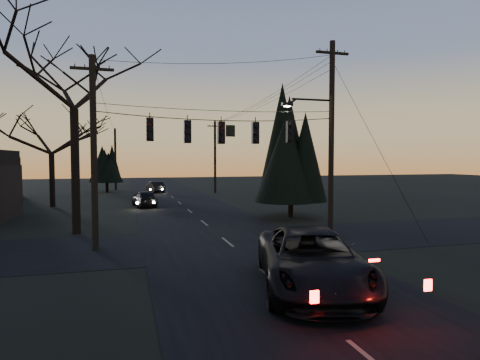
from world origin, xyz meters
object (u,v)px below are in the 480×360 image
object	(u,v)px
utility_pole_far_r	(215,193)
sedan_oncoming_b	(155,187)
utility_pole_right	(330,236)
suv_near	(311,260)
bare_tree_left	(73,58)
utility_pole_far_l	(116,190)
utility_pole_left	(96,250)
evergreen_right	(291,147)
sedan_oncoming_a	(145,198)

from	to	relation	value
utility_pole_far_r	sedan_oncoming_b	xyz separation A→B (m)	(-6.86, 2.33, 0.65)
utility_pole_right	sedan_oncoming_b	xyz separation A→B (m)	(-6.86, 30.33, 0.65)
utility_pole_far_r	suv_near	distance (m)	35.75
utility_pole_right	sedan_oncoming_b	distance (m)	31.10
utility_pole_far_r	suv_near	size ratio (longest dim) A/B	1.32
bare_tree_left	utility_pole_right	bearing A→B (deg)	-18.98
utility_pole_far_l	utility_pole_right	bearing A→B (deg)	-72.28
utility_pole_left	suv_near	xyz separation A→B (m)	(6.80, -7.43, 0.90)
bare_tree_left	utility_pole_far_l	bearing A→B (deg)	87.71
utility_pole_right	evergreen_right	xyz separation A→B (m)	(0.76, 7.01, 4.87)
utility_pole_right	bare_tree_left	world-z (taller)	bare_tree_left
utility_pole_right	bare_tree_left	distance (m)	16.42
utility_pole_left	sedan_oncoming_b	size ratio (longest dim) A/B	2.14
utility_pole_far_r	evergreen_right	bearing A→B (deg)	-87.92
utility_pole_far_l	bare_tree_left	size ratio (longest dim) A/B	0.60
bare_tree_left	sedan_oncoming_a	size ratio (longest dim) A/B	3.27
sedan_oncoming_b	utility_pole_far_r	bearing A→B (deg)	149.39
sedan_oncoming_b	utility_pole_left	bearing A→B (deg)	69.47
bare_tree_left	suv_near	xyz separation A→B (m)	(8.07, -11.82, -8.44)
utility_pole_far_l	suv_near	bearing A→B (deg)	-81.10
utility_pole_right	utility_pole_far_r	distance (m)	28.00
utility_pole_right	sedan_oncoming_b	size ratio (longest dim) A/B	2.52
suv_near	sedan_oncoming_b	world-z (taller)	suv_near
suv_near	sedan_oncoming_b	size ratio (longest dim) A/B	1.63
utility_pole_far_r	evergreen_right	world-z (taller)	evergreen_right
utility_pole_far_l	sedan_oncoming_a	bearing A→B (deg)	-82.04
utility_pole_far_l	suv_near	distance (m)	43.97
utility_pole_far_r	bare_tree_left	size ratio (longest dim) A/B	0.64
utility_pole_right	sedan_oncoming_a	world-z (taller)	utility_pole_right
bare_tree_left	suv_near	size ratio (longest dim) A/B	2.07
utility_pole_right	utility_pole_far_l	world-z (taller)	utility_pole_right
utility_pole_left	evergreen_right	xyz separation A→B (m)	(12.26, 7.01, 4.87)
evergreen_right	sedan_oncoming_b	size ratio (longest dim) A/B	2.15
utility_pole_left	utility_pole_far_r	bearing A→B (deg)	67.67
bare_tree_left	sedan_oncoming_b	world-z (taller)	bare_tree_left
utility_pole_left	suv_near	size ratio (longest dim) A/B	1.32
utility_pole_right	evergreen_right	world-z (taller)	evergreen_right
utility_pole_far_r	sedan_oncoming_a	world-z (taller)	utility_pole_far_r
utility_pole_left	utility_pole_far_r	world-z (taller)	same
utility_pole_right	utility_pole_far_r	xyz separation A→B (m)	(0.00, 28.00, 0.00)
utility_pole_far_l	utility_pole_left	bearing A→B (deg)	-90.00
bare_tree_left	sedan_oncoming_b	size ratio (longest dim) A/B	3.37
utility_pole_far_l	sedan_oncoming_b	size ratio (longest dim) A/B	2.02
evergreen_right	bare_tree_left	bearing A→B (deg)	-169.06
suv_near	evergreen_right	bearing A→B (deg)	84.63
utility_pole_far_l	evergreen_right	bearing A→B (deg)	-67.07
sedan_oncoming_b	evergreen_right	bearing A→B (deg)	96.26
bare_tree_left	suv_near	distance (m)	16.62
utility_pole_left	sedan_oncoming_a	size ratio (longest dim) A/B	2.08
utility_pole_right	utility_pole_left	size ratio (longest dim) A/B	1.18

